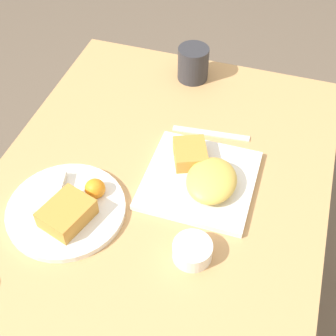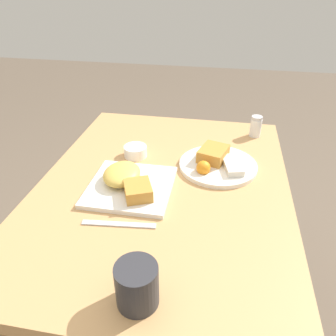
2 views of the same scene
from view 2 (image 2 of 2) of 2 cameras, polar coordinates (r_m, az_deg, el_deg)
name	(u,v)px [view 2 (image 2 of 2)]	position (r m, az deg, el deg)	size (l,w,h in m)	color
ground_plane	(164,326)	(1.50, -0.63, -25.83)	(8.00, 8.00, 0.00)	brown
dining_table	(163,208)	(1.03, -0.83, -7.03)	(0.98, 0.74, 0.72)	tan
plate_square_near	(128,182)	(0.95, -6.95, -2.46)	(0.24, 0.24, 0.06)	white
plate_oval_far	(217,163)	(1.05, 8.55, 0.90)	(0.25, 0.25, 0.05)	white
sauce_ramekin	(135,151)	(1.11, -5.70, 2.97)	(0.08, 0.08, 0.04)	white
salt_shaker	(256,128)	(1.27, 15.01, 6.81)	(0.04, 0.04, 0.08)	white
butter_knife	(119,224)	(0.84, -8.55, -9.65)	(0.03, 0.19, 0.00)	silver
coffee_mug	(137,285)	(0.65, -5.43, -19.65)	(0.08, 0.08, 0.09)	#2D2D33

